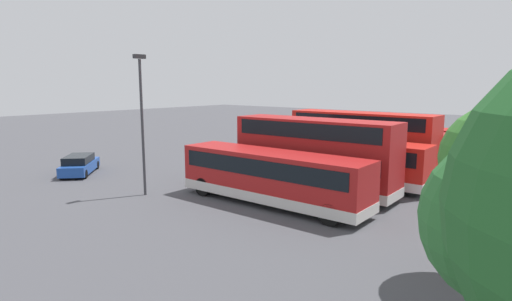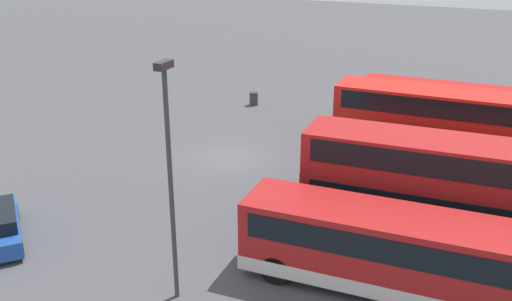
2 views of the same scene
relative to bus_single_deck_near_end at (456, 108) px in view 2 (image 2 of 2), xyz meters
name	(u,v)px [view 2 (image 2 of 2)]	position (x,y,z in m)	size (l,w,h in m)	color
ground_plane	(230,157)	(9.24, -10.91, -1.62)	(140.00, 140.00, 0.00)	#47474C
bus_single_deck_near_end	(456,108)	(0.00, 0.00, 0.00)	(2.61, 11.64, 2.95)	#B71411
bus_single_deck_second	(459,127)	(3.74, 0.55, 0.00)	(3.01, 11.59, 2.95)	#A51919
bus_double_decker_third	(444,132)	(7.37, 0.08, 0.83)	(2.64, 10.93, 4.55)	red
bus_single_deck_fourth	(454,177)	(11.01, 0.99, 0.00)	(2.91, 10.59, 2.95)	red
bus_double_decker_fifth	(434,190)	(14.58, 0.54, 0.82)	(2.95, 10.33, 4.55)	#A51919
bus_single_deck_sixth	(404,252)	(18.24, 0.10, 0.00)	(2.85, 11.46, 2.95)	#A51919
lamp_post_tall	(170,169)	(21.58, -6.97, 3.21)	(0.70, 0.30, 8.30)	#38383D
waste_bin_yellow	(254,99)	(-0.44, -13.74, -1.15)	(0.60, 0.60, 0.95)	#333338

